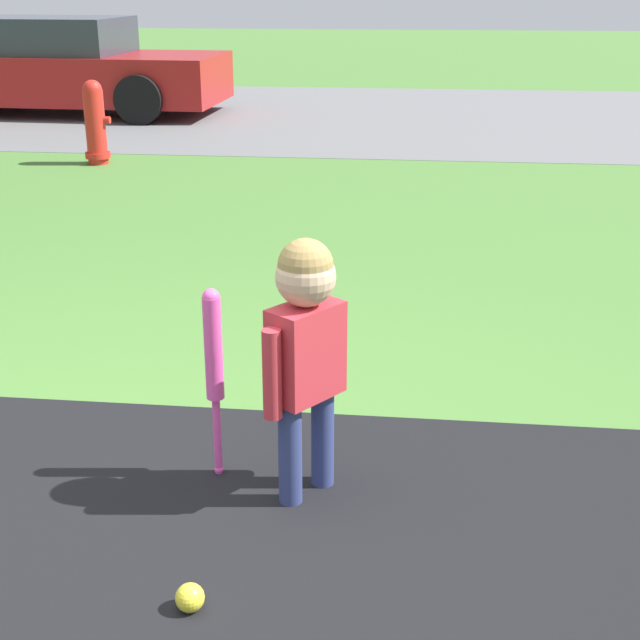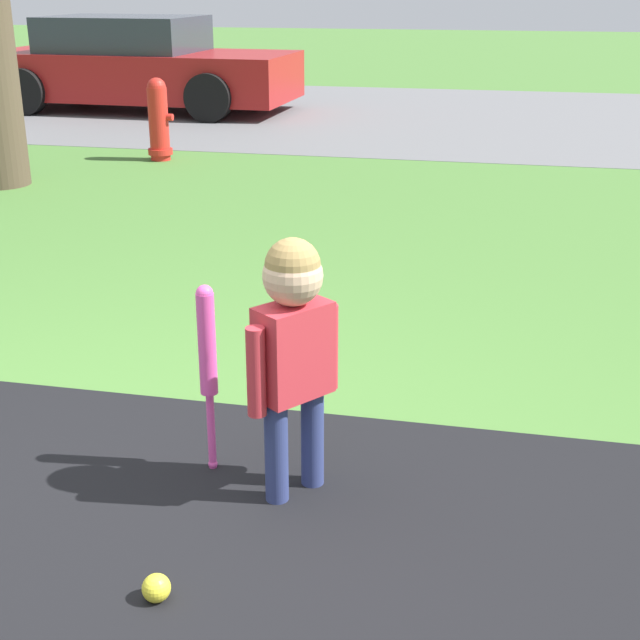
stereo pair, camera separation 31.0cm
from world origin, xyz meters
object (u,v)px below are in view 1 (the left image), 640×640
(child, at_px, (306,334))
(sports_ball, at_px, (190,598))
(parked_car, at_px, (62,68))
(baseball_bat, at_px, (214,357))
(fire_hydrant, at_px, (95,123))

(child, height_order, sports_ball, child)
(child, bearing_deg, parked_car, 62.48)
(baseball_bat, relative_size, parked_car, 0.17)
(baseball_bat, xyz_separation_m, fire_hydrant, (-2.37, 5.45, -0.07))
(child, relative_size, parked_car, 0.22)
(fire_hydrant, relative_size, parked_car, 0.19)
(child, distance_m, sports_ball, 0.88)
(child, xyz_separation_m, sports_ball, (-0.25, -0.64, -0.54))
(sports_ball, xyz_separation_m, parked_car, (-4.06, 9.44, 0.52))
(child, relative_size, baseball_bat, 1.30)
(baseball_bat, bearing_deg, child, -15.35)
(baseball_bat, xyz_separation_m, parked_car, (-3.98, 8.71, 0.11))
(sports_ball, distance_m, parked_car, 10.29)
(child, bearing_deg, baseball_bat, 111.08)
(baseball_bat, relative_size, sports_ball, 8.42)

